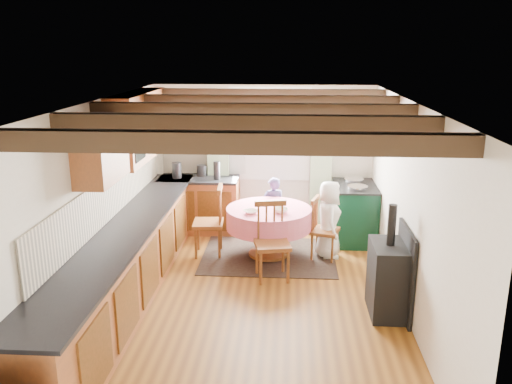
# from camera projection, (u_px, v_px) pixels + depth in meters

# --- Properties ---
(floor) EXTENTS (3.60, 5.50, 0.00)m
(floor) POSITION_uv_depth(u_px,v_px,m) (252.00, 300.00, 6.41)
(floor) COLOR #955A1C
(floor) RESTS_ON ground
(ceiling) EXTENTS (3.60, 5.50, 0.00)m
(ceiling) POSITION_uv_depth(u_px,v_px,m) (251.00, 102.00, 5.76)
(ceiling) COLOR white
(ceiling) RESTS_ON ground
(wall_back) EXTENTS (3.60, 0.00, 2.40)m
(wall_back) POSITION_uv_depth(u_px,v_px,m) (264.00, 158.00, 8.73)
(wall_back) COLOR silver
(wall_back) RESTS_ON ground
(wall_front) EXTENTS (3.60, 0.00, 2.40)m
(wall_front) POSITION_uv_depth(u_px,v_px,m) (221.00, 329.00, 3.44)
(wall_front) COLOR silver
(wall_front) RESTS_ON ground
(wall_left) EXTENTS (0.00, 5.50, 2.40)m
(wall_left) POSITION_uv_depth(u_px,v_px,m) (100.00, 203.00, 6.20)
(wall_left) COLOR silver
(wall_left) RESTS_ON ground
(wall_right) EXTENTS (0.00, 5.50, 2.40)m
(wall_right) POSITION_uv_depth(u_px,v_px,m) (409.00, 209.00, 5.97)
(wall_right) COLOR silver
(wall_right) RESTS_ON ground
(beam_a) EXTENTS (3.60, 0.16, 0.16)m
(beam_a) POSITION_uv_depth(u_px,v_px,m) (231.00, 142.00, 3.86)
(beam_a) COLOR black
(beam_a) RESTS_ON ceiling
(beam_b) EXTENTS (3.60, 0.16, 0.16)m
(beam_b) POSITION_uv_depth(u_px,v_px,m) (243.00, 123.00, 4.83)
(beam_b) COLOR black
(beam_b) RESTS_ON ceiling
(beam_c) EXTENTS (3.60, 0.16, 0.16)m
(beam_c) POSITION_uv_depth(u_px,v_px,m) (251.00, 110.00, 5.79)
(beam_c) COLOR black
(beam_c) RESTS_ON ceiling
(beam_d) EXTENTS (3.60, 0.16, 0.16)m
(beam_d) POSITION_uv_depth(u_px,v_px,m) (257.00, 101.00, 6.75)
(beam_d) COLOR black
(beam_d) RESTS_ON ceiling
(beam_e) EXTENTS (3.60, 0.16, 0.16)m
(beam_e) POSITION_uv_depth(u_px,v_px,m) (261.00, 94.00, 7.71)
(beam_e) COLOR black
(beam_e) RESTS_ON ceiling
(splash_left) EXTENTS (0.02, 4.50, 0.55)m
(splash_left) POSITION_uv_depth(u_px,v_px,m) (110.00, 196.00, 6.49)
(splash_left) COLOR beige
(splash_left) RESTS_ON wall_left
(splash_back) EXTENTS (1.40, 0.02, 0.55)m
(splash_back) POSITION_uv_depth(u_px,v_px,m) (204.00, 157.00, 8.77)
(splash_back) COLOR beige
(splash_back) RESTS_ON wall_back
(base_cabinet_left) EXTENTS (0.60, 5.30, 0.88)m
(base_cabinet_left) POSITION_uv_depth(u_px,v_px,m) (129.00, 263.00, 6.38)
(base_cabinet_left) COLOR #A15223
(base_cabinet_left) RESTS_ON floor
(base_cabinet_back) EXTENTS (1.30, 0.60, 0.88)m
(base_cabinet_back) POSITION_uv_depth(u_px,v_px,m) (200.00, 205.00, 8.71)
(base_cabinet_back) COLOR #A15223
(base_cabinet_back) RESTS_ON floor
(worktop_left) EXTENTS (0.64, 5.30, 0.04)m
(worktop_left) POSITION_uv_depth(u_px,v_px,m) (128.00, 228.00, 6.26)
(worktop_left) COLOR black
(worktop_left) RESTS_ON base_cabinet_left
(worktop_back) EXTENTS (1.30, 0.64, 0.04)m
(worktop_back) POSITION_uv_depth(u_px,v_px,m) (199.00, 179.00, 8.57)
(worktop_back) COLOR black
(worktop_back) RESTS_ON base_cabinet_back
(wall_cabinet_glass) EXTENTS (0.34, 1.80, 0.90)m
(wall_cabinet_glass) POSITION_uv_depth(u_px,v_px,m) (139.00, 126.00, 7.14)
(wall_cabinet_glass) COLOR #A15223
(wall_cabinet_glass) RESTS_ON wall_left
(wall_cabinet_solid) EXTENTS (0.34, 0.90, 0.70)m
(wall_cabinet_solid) POSITION_uv_depth(u_px,v_px,m) (101.00, 150.00, 5.71)
(wall_cabinet_solid) COLOR #A15223
(wall_cabinet_solid) RESTS_ON wall_left
(window_frame) EXTENTS (1.34, 0.03, 1.54)m
(window_frame) POSITION_uv_depth(u_px,v_px,m) (270.00, 134.00, 8.60)
(window_frame) COLOR white
(window_frame) RESTS_ON wall_back
(window_pane) EXTENTS (1.20, 0.01, 1.40)m
(window_pane) POSITION_uv_depth(u_px,v_px,m) (270.00, 134.00, 8.61)
(window_pane) COLOR white
(window_pane) RESTS_ON wall_back
(curtain_left) EXTENTS (0.35, 0.10, 2.10)m
(curtain_left) POSITION_uv_depth(u_px,v_px,m) (218.00, 164.00, 8.71)
(curtain_left) COLOR #B5CC9D
(curtain_left) RESTS_ON wall_back
(curtain_right) EXTENTS (0.35, 0.10, 2.10)m
(curtain_right) POSITION_uv_depth(u_px,v_px,m) (321.00, 166.00, 8.60)
(curtain_right) COLOR #B5CC9D
(curtain_right) RESTS_ON wall_back
(curtain_rod) EXTENTS (2.00, 0.03, 0.03)m
(curtain_rod) POSITION_uv_depth(u_px,v_px,m) (270.00, 98.00, 8.36)
(curtain_rod) COLOR black
(curtain_rod) RESTS_ON wall_back
(wall_picture) EXTENTS (0.04, 0.50, 0.60)m
(wall_picture) POSITION_uv_depth(u_px,v_px,m) (377.00, 134.00, 8.05)
(wall_picture) COLOR gold
(wall_picture) RESTS_ON wall_right
(wall_plate) EXTENTS (0.30, 0.02, 0.30)m
(wall_plate) POSITION_uv_depth(u_px,v_px,m) (328.00, 129.00, 8.50)
(wall_plate) COLOR silver
(wall_plate) RESTS_ON wall_back
(rug) EXTENTS (1.94, 1.51, 0.01)m
(rug) POSITION_uv_depth(u_px,v_px,m) (269.00, 256.00, 7.74)
(rug) COLOR #382E23
(rug) RESTS_ON floor
(dining_table) EXTENTS (1.23, 1.23, 0.74)m
(dining_table) POSITION_uv_depth(u_px,v_px,m) (269.00, 233.00, 7.64)
(dining_table) COLOR pink
(dining_table) RESTS_ON floor
(chair_near) EXTENTS (0.53, 0.55, 1.04)m
(chair_near) POSITION_uv_depth(u_px,v_px,m) (272.00, 242.00, 6.86)
(chair_near) COLOR brown
(chair_near) RESTS_ON floor
(chair_left) EXTENTS (0.50, 0.48, 1.05)m
(chair_left) POSITION_uv_depth(u_px,v_px,m) (208.00, 221.00, 7.68)
(chair_left) COLOR brown
(chair_left) RESTS_ON floor
(chair_right) EXTENTS (0.50, 0.49, 0.91)m
(chair_right) POSITION_uv_depth(u_px,v_px,m) (325.00, 229.00, 7.56)
(chair_right) COLOR brown
(chair_right) RESTS_ON floor
(aga_range) EXTENTS (0.65, 1.00, 0.92)m
(aga_range) POSITION_uv_depth(u_px,v_px,m) (354.00, 212.00, 8.29)
(aga_range) COLOR black
(aga_range) RESTS_ON floor
(cast_iron_stove) EXTENTS (0.39, 0.66, 1.31)m
(cast_iron_stove) POSITION_uv_depth(u_px,v_px,m) (389.00, 260.00, 5.93)
(cast_iron_stove) COLOR black
(cast_iron_stove) RESTS_ON floor
(child_far) EXTENTS (0.43, 0.34, 1.02)m
(child_far) POSITION_uv_depth(u_px,v_px,m) (273.00, 209.00, 8.30)
(child_far) COLOR #453F6E
(child_far) RESTS_ON floor
(child_right) EXTENTS (0.41, 0.59, 1.14)m
(child_right) POSITION_uv_depth(u_px,v_px,m) (329.00, 219.00, 7.59)
(child_right) COLOR white
(child_right) RESTS_ON floor
(bowl_a) EXTENTS (0.28, 0.28, 0.05)m
(bowl_a) POSITION_uv_depth(u_px,v_px,m) (251.00, 212.00, 7.30)
(bowl_a) COLOR silver
(bowl_a) RESTS_ON dining_table
(bowl_b) EXTENTS (0.23, 0.23, 0.07)m
(bowl_b) POSITION_uv_depth(u_px,v_px,m) (280.00, 211.00, 7.33)
(bowl_b) COLOR silver
(bowl_b) RESTS_ON dining_table
(cup) EXTENTS (0.13, 0.13, 0.10)m
(cup) POSITION_uv_depth(u_px,v_px,m) (279.00, 206.00, 7.49)
(cup) COLOR silver
(cup) RESTS_ON dining_table
(canister_tall) EXTENTS (0.15, 0.15, 0.26)m
(canister_tall) POSITION_uv_depth(u_px,v_px,m) (177.00, 170.00, 8.52)
(canister_tall) COLOR #262628
(canister_tall) RESTS_ON worktop_back
(canister_wide) EXTENTS (0.16, 0.16, 0.18)m
(canister_wide) POSITION_uv_depth(u_px,v_px,m) (202.00, 171.00, 8.66)
(canister_wide) COLOR #262628
(canister_wide) RESTS_ON worktop_back
(canister_slim) EXTENTS (0.10, 0.10, 0.29)m
(canister_slim) POSITION_uv_depth(u_px,v_px,m) (217.00, 170.00, 8.42)
(canister_slim) COLOR #262628
(canister_slim) RESTS_ON worktop_back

